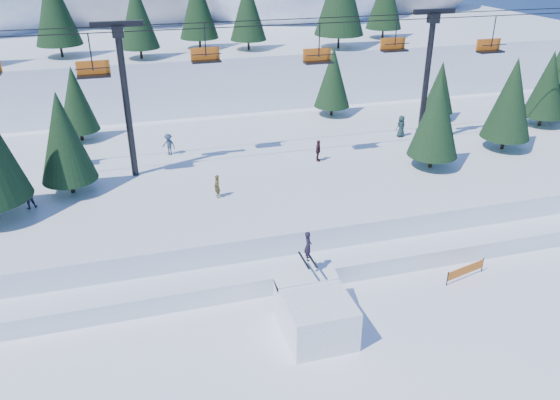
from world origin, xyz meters
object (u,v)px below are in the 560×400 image
object	(u,v)px
banner_near	(466,270)
banner_far	(459,238)
jump_kicker	(315,311)
chairlift	(280,67)

from	to	relation	value
banner_near	banner_far	size ratio (longest dim) A/B	1.04
jump_kicker	chairlift	world-z (taller)	chairlift
jump_kicker	banner_near	size ratio (longest dim) A/B	1.70
chairlift	banner_near	distance (m)	18.21
jump_kicker	banner_far	size ratio (longest dim) A/B	1.77
jump_kicker	banner_near	world-z (taller)	jump_kicker
chairlift	banner_near	xyz separation A→B (m)	(6.76, -14.44, -8.78)
banner_near	banner_far	world-z (taller)	same
chairlift	banner_near	bearing A→B (deg)	-64.91
jump_kicker	chairlift	xyz separation A→B (m)	(2.92, 16.34, 8.16)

